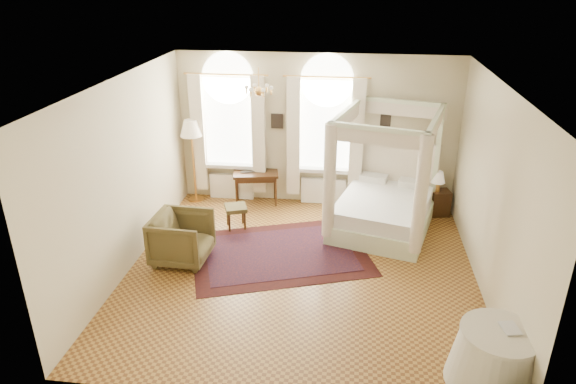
# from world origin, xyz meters

# --- Properties ---
(ground) EXTENTS (6.00, 6.00, 0.00)m
(ground) POSITION_xyz_m (0.00, 0.00, 0.00)
(ground) COLOR olive
(ground) RESTS_ON ground
(room_walls) EXTENTS (6.00, 6.00, 6.00)m
(room_walls) POSITION_xyz_m (0.00, 0.00, 1.98)
(room_walls) COLOR beige
(room_walls) RESTS_ON ground
(window_left) EXTENTS (1.62, 0.27, 3.29)m
(window_left) POSITION_xyz_m (-1.90, 2.87, 1.49)
(window_left) COLOR white
(window_left) RESTS_ON room_walls
(window_right) EXTENTS (1.62, 0.27, 3.29)m
(window_right) POSITION_xyz_m (0.20, 2.87, 1.49)
(window_right) COLOR white
(window_right) RESTS_ON room_walls
(chandelier) EXTENTS (0.51, 0.45, 0.50)m
(chandelier) POSITION_xyz_m (-0.90, 1.20, 2.91)
(chandelier) COLOR gold
(chandelier) RESTS_ON room_walls
(wall_pictures) EXTENTS (2.54, 0.03, 0.39)m
(wall_pictures) POSITION_xyz_m (0.09, 2.97, 1.89)
(wall_pictures) COLOR black
(wall_pictures) RESTS_ON room_walls
(canopy_bed) EXTENTS (2.33, 2.63, 2.43)m
(canopy_bed) POSITION_xyz_m (1.46, 1.79, 0.55)
(canopy_bed) COLOR beige
(canopy_bed) RESTS_ON ground
(nightstand) EXTENTS (0.45, 0.42, 0.55)m
(nightstand) POSITION_xyz_m (2.70, 2.63, 0.28)
(nightstand) COLOR #3A230F
(nightstand) RESTS_ON ground
(nightstand_lamp) EXTENTS (0.30, 0.30, 0.44)m
(nightstand_lamp) POSITION_xyz_m (2.60, 2.61, 0.84)
(nightstand_lamp) COLOR gold
(nightstand_lamp) RESTS_ON nightstand
(writing_desk) EXTENTS (1.06, 0.69, 0.74)m
(writing_desk) POSITION_xyz_m (-1.30, 2.70, 0.63)
(writing_desk) COLOR #3A230F
(writing_desk) RESTS_ON ground
(laptop) EXTENTS (0.35, 0.28, 0.02)m
(laptop) POSITION_xyz_m (-1.49, 2.74, 0.75)
(laptop) COLOR black
(laptop) RESTS_ON writing_desk
(stool) EXTENTS (0.54, 0.54, 0.48)m
(stool) POSITION_xyz_m (-1.48, 1.48, 0.40)
(stool) COLOR #4F4122
(stool) RESTS_ON ground
(armchair) EXTENTS (1.03, 1.01, 0.90)m
(armchair) POSITION_xyz_m (-2.15, 0.10, 0.45)
(armchair) COLOR #4A3E1F
(armchair) RESTS_ON ground
(coffee_table) EXTENTS (0.71, 0.61, 0.41)m
(coffee_table) POSITION_xyz_m (-2.31, 0.80, 0.36)
(coffee_table) COLOR silver
(coffee_table) RESTS_ON ground
(floor_lamp) EXTENTS (0.48, 0.48, 1.88)m
(floor_lamp) POSITION_xyz_m (-2.70, 2.70, 1.61)
(floor_lamp) COLOR gold
(floor_lamp) RESTS_ON ground
(oriental_rug) EXTENTS (3.76, 3.21, 0.01)m
(oriental_rug) POSITION_xyz_m (-0.45, 0.56, 0.01)
(oriental_rug) COLOR #38110D
(oriental_rug) RESTS_ON ground
(side_table) EXTENTS (1.18, 1.18, 0.80)m
(side_table) POSITION_xyz_m (2.70, -2.30, 0.39)
(side_table) COLOR beige
(side_table) RESTS_ON ground
(book) EXTENTS (0.25, 0.30, 0.03)m
(book) POSITION_xyz_m (2.72, -2.26, 0.82)
(book) COLOR black
(book) RESTS_ON side_table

